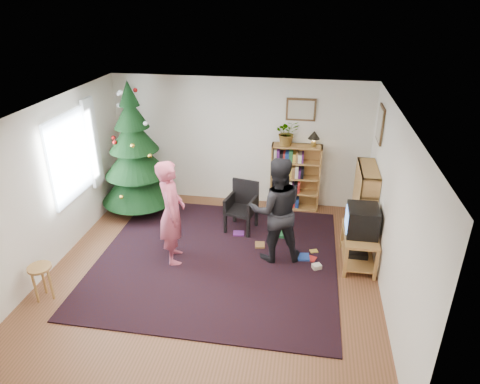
% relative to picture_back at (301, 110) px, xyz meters
% --- Properties ---
extents(floor, '(5.00, 5.00, 0.00)m').
position_rel_picture_back_xyz_m(floor, '(-1.15, -2.48, -1.95)').
color(floor, brown).
rests_on(floor, ground).
extents(ceiling, '(5.00, 5.00, 0.00)m').
position_rel_picture_back_xyz_m(ceiling, '(-1.15, -2.48, 0.55)').
color(ceiling, white).
rests_on(ceiling, wall_back).
extents(wall_back, '(5.00, 0.02, 2.50)m').
position_rel_picture_back_xyz_m(wall_back, '(-1.15, 0.02, -0.70)').
color(wall_back, silver).
rests_on(wall_back, floor).
extents(wall_front, '(5.00, 0.02, 2.50)m').
position_rel_picture_back_xyz_m(wall_front, '(-1.15, -4.97, -0.70)').
color(wall_front, silver).
rests_on(wall_front, floor).
extents(wall_left, '(0.02, 5.00, 2.50)m').
position_rel_picture_back_xyz_m(wall_left, '(-3.65, -2.48, -0.70)').
color(wall_left, silver).
rests_on(wall_left, floor).
extents(wall_right, '(0.02, 5.00, 2.50)m').
position_rel_picture_back_xyz_m(wall_right, '(1.35, -2.48, -0.70)').
color(wall_right, silver).
rests_on(wall_right, floor).
extents(rug, '(3.80, 3.60, 0.02)m').
position_rel_picture_back_xyz_m(rug, '(-1.15, -2.17, -1.94)').
color(rug, black).
rests_on(rug, floor).
extents(window_pane, '(0.04, 1.20, 1.40)m').
position_rel_picture_back_xyz_m(window_pane, '(-3.62, -1.88, -0.45)').
color(window_pane, silver).
rests_on(window_pane, wall_left).
extents(curtain, '(0.06, 0.35, 1.60)m').
position_rel_picture_back_xyz_m(curtain, '(-3.58, -1.18, -0.45)').
color(curtain, silver).
rests_on(curtain, wall_left).
extents(picture_back, '(0.55, 0.03, 0.42)m').
position_rel_picture_back_xyz_m(picture_back, '(0.00, 0.00, 0.00)').
color(picture_back, '#4C3319').
rests_on(picture_back, wall_back).
extents(picture_right, '(0.03, 0.50, 0.60)m').
position_rel_picture_back_xyz_m(picture_right, '(1.33, -0.73, 0.00)').
color(picture_right, '#4C3319').
rests_on(picture_right, wall_right).
extents(christmas_tree, '(1.40, 1.40, 2.55)m').
position_rel_picture_back_xyz_m(christmas_tree, '(-2.99, -0.79, -0.89)').
color(christmas_tree, '#3F2816').
rests_on(christmas_tree, rug).
extents(bookshelf_back, '(0.95, 0.30, 1.30)m').
position_rel_picture_back_xyz_m(bookshelf_back, '(-0.03, -0.14, -1.29)').
color(bookshelf_back, '#9F6E38').
rests_on(bookshelf_back, floor).
extents(bookshelf_right, '(0.30, 0.95, 1.30)m').
position_rel_picture_back_xyz_m(bookshelf_right, '(1.19, -1.05, -1.29)').
color(bookshelf_right, '#9F6E38').
rests_on(bookshelf_right, floor).
extents(tv_stand, '(0.50, 0.91, 0.55)m').
position_rel_picture_back_xyz_m(tv_stand, '(1.07, -1.91, -1.62)').
color(tv_stand, '#9F6E38').
rests_on(tv_stand, floor).
extents(crt_tv, '(0.47, 0.51, 0.44)m').
position_rel_picture_back_xyz_m(crt_tv, '(1.07, -1.91, -1.18)').
color(crt_tv, black).
rests_on(crt_tv, tv_stand).
extents(armchair, '(0.59, 0.59, 0.90)m').
position_rel_picture_back_xyz_m(armchair, '(-0.92, -1.11, -1.47)').
color(armchair, black).
rests_on(armchair, rug).
extents(stool, '(0.32, 0.32, 0.53)m').
position_rel_picture_back_xyz_m(stool, '(-3.35, -3.51, -1.54)').
color(stool, '#9F6E38').
rests_on(stool, floor).
extents(person_standing, '(0.57, 0.71, 1.71)m').
position_rel_picture_back_xyz_m(person_standing, '(-1.83, -2.29, -1.10)').
color(person_standing, '#A94357').
rests_on(person_standing, rug).
extents(person_by_chair, '(0.98, 0.84, 1.73)m').
position_rel_picture_back_xyz_m(person_by_chair, '(-0.24, -1.97, -1.08)').
color(person_by_chair, black).
rests_on(person_by_chair, rug).
extents(potted_plant, '(0.52, 0.48, 0.48)m').
position_rel_picture_back_xyz_m(potted_plant, '(-0.23, -0.14, -0.41)').
color(potted_plant, gray).
rests_on(potted_plant, bookshelf_back).
extents(table_lamp, '(0.22, 0.22, 0.30)m').
position_rel_picture_back_xyz_m(table_lamp, '(0.27, -0.13, -0.45)').
color(table_lamp, '#A57F33').
rests_on(table_lamp, bookshelf_back).
extents(floor_clutter, '(1.57, 1.15, 0.08)m').
position_rel_picture_back_xyz_m(floor_clutter, '(-0.02, -1.74, -1.91)').
color(floor_clutter, '#A51E19').
rests_on(floor_clutter, rug).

